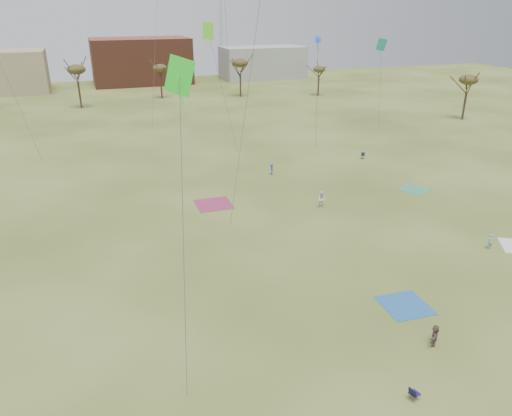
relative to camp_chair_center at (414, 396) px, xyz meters
name	(u,v)px	position (x,y,z in m)	size (l,w,h in m)	color
ground	(323,366)	(-3.41, 4.08, -0.26)	(260.00, 260.00, 0.00)	#3E4D18
spectator_fore_c	(435,335)	(4.05, 3.46, 0.47)	(1.35, 0.43, 1.46)	brown
flyer_mid_c	(490,241)	(17.34, 12.64, 0.46)	(0.53, 0.35, 1.45)	#72ABBF
spectator_mid_e	(322,199)	(7.68, 26.24, 0.63)	(0.87, 0.68, 1.79)	silver
flyer_far_c	(271,169)	(6.61, 38.20, 0.43)	(0.89, 0.51, 1.38)	#22399D
blanket_blue	(405,306)	(5.00, 7.71, -0.26)	(3.25, 3.25, 0.03)	#2762A9
blanket_plum	(214,204)	(-3.00, 30.88, -0.26)	(3.79, 3.79, 0.03)	#942D54
blanket_olive	(414,190)	(20.34, 27.31, -0.26)	(2.99, 2.99, 0.03)	#36976A
camp_chair_center	(414,396)	(0.00, 0.00, 0.00)	(0.66, 0.63, 0.87)	#16153B
camp_chair_right	(363,157)	(21.24, 40.24, 0.00)	(0.73, 0.74, 0.87)	#131B35
kites_aloft	(217,4)	(-0.77, 35.39, 19.85)	(62.75, 82.90, 26.21)	#DD451A
tree_line	(127,77)	(-6.25, 83.21, 6.83)	(117.44, 49.32, 8.91)	#3A2B1E
building_brick	(141,61)	(1.59, 124.08, 5.74)	(26.00, 16.00, 12.00)	brown
building_grey	(263,63)	(36.59, 122.08, 4.24)	(24.00, 12.00, 9.00)	gray
radio_tower	(222,9)	(26.59, 129.08, 18.95)	(1.51, 1.72, 41.00)	#9EA3A8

